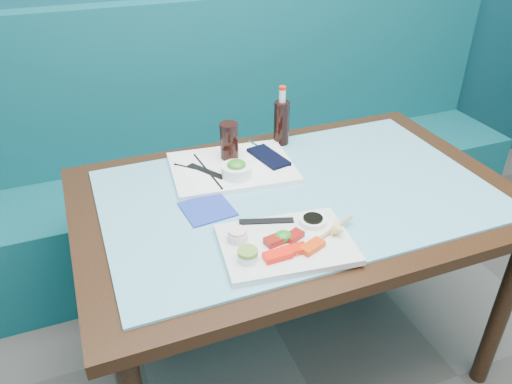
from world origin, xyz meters
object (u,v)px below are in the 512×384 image
object	(u,v)px
seaweed_bowl	(237,171)
cola_glass	(229,141)
dining_table	(296,215)
cola_bottle_body	(282,123)
serving_tray	(232,167)
booth_bench	(221,174)
blue_napkin	(207,209)
sashimi_plate	(286,244)

from	to	relation	value
seaweed_bowl	cola_glass	bearing A→B (deg)	81.25
dining_table	cola_bottle_body	size ratio (longest dim) A/B	8.48
seaweed_bowl	cola_bottle_body	bearing A→B (deg)	38.80
seaweed_bowl	cola_glass	size ratio (longest dim) A/B	0.76
serving_tray	dining_table	bearing A→B (deg)	-50.19
seaweed_bowl	booth_bench	bearing A→B (deg)	77.39
dining_table	cola_glass	xyz separation A→B (m)	(-0.14, 0.27, 0.17)
cola_bottle_body	blue_napkin	distance (m)	0.52
cola_glass	dining_table	bearing A→B (deg)	-63.25
dining_table	blue_napkin	distance (m)	0.31
dining_table	cola_bottle_body	bearing A→B (deg)	74.73
dining_table	cola_glass	bearing A→B (deg)	116.75
booth_bench	serving_tray	distance (m)	0.75
sashimi_plate	cola_glass	bearing A→B (deg)	95.42
serving_tray	booth_bench	bearing A→B (deg)	82.42
booth_bench	seaweed_bowl	size ratio (longest dim) A/B	30.00
dining_table	serving_tray	distance (m)	0.28
sashimi_plate	serving_tray	bearing A→B (deg)	96.48
sashimi_plate	cola_bottle_body	size ratio (longest dim) A/B	2.14
blue_napkin	seaweed_bowl	bearing A→B (deg)	43.25
cola_glass	cola_bottle_body	world-z (taller)	cola_bottle_body
dining_table	sashimi_plate	world-z (taller)	sashimi_plate
cola_bottle_body	blue_napkin	xyz separation A→B (m)	(-0.39, -0.33, -0.08)
sashimi_plate	cola_bottle_body	distance (m)	0.64
serving_tray	seaweed_bowl	world-z (taller)	seaweed_bowl
serving_tray	cola_glass	xyz separation A→B (m)	(0.01, 0.05, 0.07)
booth_bench	cola_bottle_body	distance (m)	0.69
dining_table	serving_tray	xyz separation A→B (m)	(-0.15, 0.22, 0.10)
dining_table	cola_glass	distance (m)	0.35
sashimi_plate	serving_tray	world-z (taller)	sashimi_plate
cola_bottle_body	serving_tray	bearing A→B (deg)	-152.33
booth_bench	blue_napkin	size ratio (longest dim) A/B	20.97
dining_table	serving_tray	bearing A→B (deg)	124.18
seaweed_bowl	blue_napkin	bearing A→B (deg)	-136.75
seaweed_bowl	blue_napkin	xyz separation A→B (m)	(-0.14, -0.13, -0.03)
cola_glass	cola_bottle_body	bearing A→B (deg)	17.10
serving_tray	sashimi_plate	bearing A→B (deg)	-84.87
blue_napkin	sashimi_plate	bearing A→B (deg)	-59.51
seaweed_bowl	cola_glass	world-z (taller)	cola_glass
dining_table	blue_napkin	world-z (taller)	blue_napkin
booth_bench	cola_glass	size ratio (longest dim) A/B	22.82
serving_tray	seaweed_bowl	bearing A→B (deg)	-91.97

